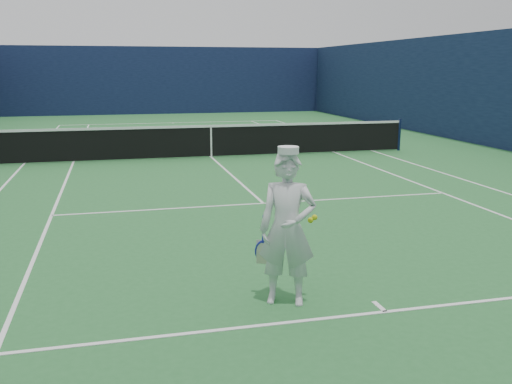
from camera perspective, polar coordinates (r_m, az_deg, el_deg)
ground at (r=17.82m, az=-4.48°, el=3.48°), size 80.00×80.00×0.00m
court_markings at (r=17.82m, az=-4.48°, el=3.49°), size 11.03×23.83×0.01m
windscreen_fence at (r=17.63m, az=-4.59°, el=9.91°), size 20.12×36.12×4.00m
tennis_net at (r=17.75m, az=-4.51°, el=5.25°), size 12.88×0.09×1.07m
tennis_player at (r=6.58m, az=3.14°, el=-3.66°), size 0.77×0.71×1.85m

